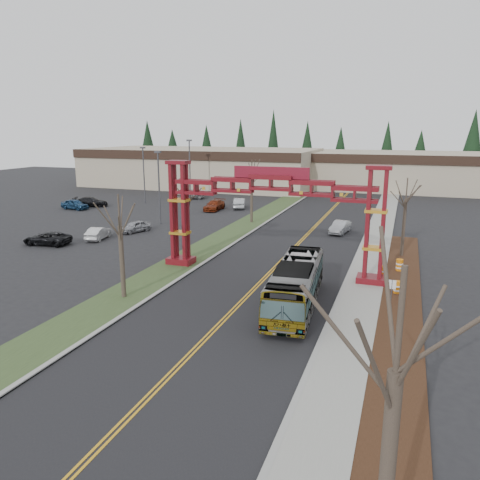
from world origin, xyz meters
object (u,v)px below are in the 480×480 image
at_px(retail_building_west, 202,167).
at_px(light_pole_far, 190,164).
at_px(parked_car_far_c, 91,202).
at_px(parked_car_mid_a, 214,205).
at_px(parked_car_mid_b, 75,204).
at_px(parked_car_near_b, 99,233).
at_px(transit_bus, 296,285).
at_px(bare_tree_right_far, 406,200).
at_px(light_pole_mid, 144,171).
at_px(parked_car_near_c, 47,238).
at_px(barrel_south, 397,288).
at_px(barrel_north, 399,266).
at_px(bare_tree_right_near, 396,374).
at_px(retail_building_east, 408,171).
at_px(silver_sedan, 340,227).
at_px(parked_car_near_a, 135,226).
at_px(street_sign, 392,289).
at_px(bare_tree_median_far, 252,178).
at_px(gateway_arch, 271,200).
at_px(barrel_mid, 383,273).
at_px(bare_tree_median_mid, 188,204).
at_px(light_pole_near, 159,182).
at_px(bare_tree_median_near, 120,226).
at_px(parked_car_far_a, 239,203).
at_px(parked_car_far_b, 188,194).

relative_size(retail_building_west, light_pole_far, 4.74).
xyz_separation_m(parked_car_far_c, light_pole_far, (10.09, 13.58, 4.89)).
height_order(parked_car_mid_a, parked_car_mid_b, parked_car_mid_b).
bearing_deg(light_pole_far, parked_car_mid_b, -123.10).
bearing_deg(parked_car_near_b, transit_bus, 142.47).
relative_size(parked_car_near_b, bare_tree_right_far, 0.55).
bearing_deg(light_pole_mid, retail_building_west, 92.86).
bearing_deg(transit_bus, parked_car_near_c, 158.52).
distance_m(retail_building_west, barrel_south, 68.63).
bearing_deg(parked_car_mid_a, barrel_north, -42.52).
height_order(light_pole_mid, light_pole_far, light_pole_far).
height_order(bare_tree_right_near, light_pole_mid, bare_tree_right_near).
xyz_separation_m(transit_bus, parked_car_far_c, (-38.32, 29.67, -0.80)).
bearing_deg(parked_car_mid_b, parked_car_near_c, -140.90).
bearing_deg(bare_tree_right_near, parked_car_near_c, 140.80).
bearing_deg(parked_car_mid_b, parked_car_far_c, -4.72).
distance_m(bare_tree_right_far, light_pole_far, 44.42).
relative_size(retail_building_east, light_pole_far, 3.91).
distance_m(retail_building_east, silver_sedan, 45.40).
distance_m(parked_car_near_a, street_sign, 32.14).
height_order(bare_tree_median_far, light_pole_far, light_pole_far).
height_order(gateway_arch, barrel_mid, gateway_arch).
bearing_deg(bare_tree_right_far, light_pole_mid, 152.73).
relative_size(bare_tree_median_mid, bare_tree_median_far, 0.90).
distance_m(light_pole_far, barrel_mid, 48.82).
xyz_separation_m(transit_bus, parked_car_mid_b, (-38.94, 26.81, -0.79)).
bearing_deg(barrel_south, gateway_arch, 169.69).
bearing_deg(light_pole_near, street_sign, -36.12).
bearing_deg(bare_tree_right_near, bare_tree_median_near, 136.45).
height_order(transit_bus, light_pole_mid, light_pole_mid).
distance_m(bare_tree_median_mid, bare_tree_median_far, 17.99).
relative_size(parked_car_near_c, bare_tree_right_far, 0.66).
relative_size(parked_car_mid_b, light_pole_near, 0.49).
bearing_deg(parked_car_near_b, parked_car_far_a, -118.30).
distance_m(parked_car_mid_a, bare_tree_median_near, 36.39).
bearing_deg(bare_tree_median_near, barrel_south, 21.38).
distance_m(parked_car_near_b, light_pole_near, 10.63).
height_order(parked_car_far_a, light_pole_mid, light_pole_mid).
height_order(light_pole_near, barrel_north, light_pole_near).
distance_m(transit_bus, parked_car_mid_b, 47.29).
height_order(parked_car_far_a, light_pole_far, light_pole_far).
bearing_deg(parked_car_near_a, parked_car_near_b, -90.38).
height_order(light_pole_near, barrel_south, light_pole_near).
bearing_deg(parked_car_far_b, parked_car_far_c, -61.18).
xyz_separation_m(gateway_arch, retail_building_west, (-30.00, 53.96, -2.22)).
bearing_deg(parked_car_near_c, bare_tree_median_far, 131.69).
bearing_deg(parked_car_far_c, gateway_arch, -145.19).
bearing_deg(bare_tree_median_near, bare_tree_median_far, 90.00).
xyz_separation_m(parked_car_far_b, bare_tree_right_far, (34.47, -26.63, 4.51)).
height_order(parked_car_far_b, bare_tree_right_far, bare_tree_right_far).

